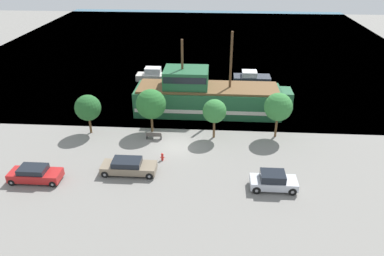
% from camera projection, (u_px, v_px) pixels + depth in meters
% --- Properties ---
extents(ground_plane, '(160.00, 160.00, 0.00)m').
position_uv_depth(ground_plane, '(177.00, 147.00, 38.75)').
color(ground_plane, gray).
extents(water_surface, '(80.00, 80.00, 0.00)m').
position_uv_depth(water_surface, '(199.00, 43.00, 77.96)').
color(water_surface, '#38667F').
rests_on(water_surface, ground).
extents(pirate_ship, '(18.85, 5.20, 10.00)m').
position_uv_depth(pirate_ship, '(206.00, 96.00, 45.68)').
color(pirate_ship, '#1E5633').
rests_on(pirate_ship, water_surface).
extents(moored_boat_dockside, '(5.92, 2.13, 1.91)m').
position_uv_depth(moored_boat_dockside, '(155.00, 75.00, 57.00)').
color(moored_boat_dockside, '#B7B2A8').
rests_on(moored_boat_dockside, water_surface).
extents(moored_boat_outer, '(5.43, 2.57, 1.78)m').
position_uv_depth(moored_boat_outer, '(251.00, 78.00, 55.82)').
color(moored_boat_outer, '#2D333D').
rests_on(moored_boat_outer, water_surface).
extents(parked_car_curb_front, '(4.51, 1.85, 1.43)m').
position_uv_depth(parked_car_curb_front, '(35.00, 174.00, 32.92)').
color(parked_car_curb_front, '#B21E1E').
rests_on(parked_car_curb_front, ground_plane).
extents(parked_car_curb_mid, '(3.97, 1.89, 1.59)m').
position_uv_depth(parked_car_curb_mid, '(273.00, 181.00, 31.86)').
color(parked_car_curb_mid, '#B7BCC6').
rests_on(parked_car_curb_mid, ground_plane).
extents(parked_car_curb_rear, '(4.97, 1.95, 1.40)m').
position_uv_depth(parked_car_curb_rear, '(128.00, 166.00, 34.04)').
color(parked_car_curb_rear, '#7F705B').
rests_on(parked_car_curb_rear, ground_plane).
extents(fire_hydrant, '(0.42, 0.25, 0.76)m').
position_uv_depth(fire_hydrant, '(162.00, 156.00, 36.18)').
color(fire_hydrant, red).
rests_on(fire_hydrant, ground_plane).
extents(bench_promenade_east, '(1.65, 0.45, 0.85)m').
position_uv_depth(bench_promenade_east, '(154.00, 136.00, 39.99)').
color(bench_promenade_east, '#4C4742').
rests_on(bench_promenade_east, ground_plane).
extents(tree_row_east, '(2.81, 2.81, 4.42)m').
position_uv_depth(tree_row_east, '(88.00, 108.00, 40.22)').
color(tree_row_east, brown).
rests_on(tree_row_east, ground_plane).
extents(tree_row_mideast, '(3.26, 3.26, 4.94)m').
position_uv_depth(tree_row_mideast, '(151.00, 104.00, 40.36)').
color(tree_row_mideast, brown).
rests_on(tree_row_mideast, ground_plane).
extents(tree_row_midwest, '(2.52, 2.52, 4.37)m').
position_uv_depth(tree_row_midwest, '(214.00, 111.00, 39.20)').
color(tree_row_midwest, brown).
rests_on(tree_row_midwest, ground_plane).
extents(tree_row_west, '(2.99, 2.99, 4.99)m').
position_uv_depth(tree_row_west, '(278.00, 107.00, 39.19)').
color(tree_row_west, brown).
rests_on(tree_row_west, ground_plane).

